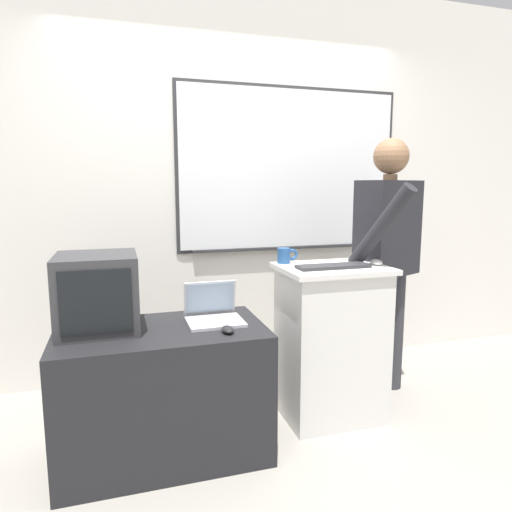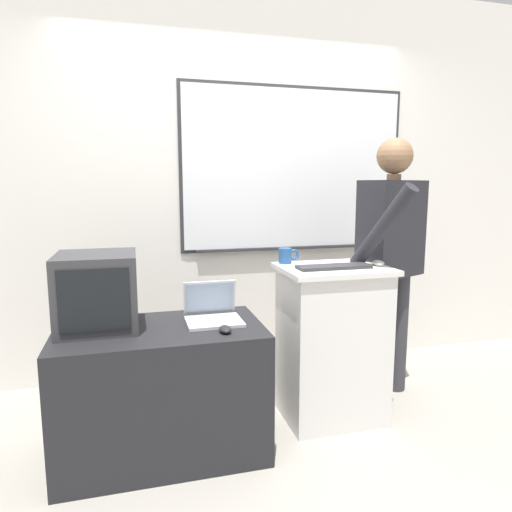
% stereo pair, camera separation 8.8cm
% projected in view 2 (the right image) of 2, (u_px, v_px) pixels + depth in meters
% --- Properties ---
extents(ground_plane, '(30.00, 30.00, 0.00)m').
position_uv_depth(ground_plane, '(297.00, 459.00, 2.39)').
color(ground_plane, gray).
extents(back_wall, '(6.40, 0.17, 2.90)m').
position_uv_depth(back_wall, '(240.00, 181.00, 3.45)').
color(back_wall, silver).
rests_on(back_wall, ground_plane).
extents(lectern_podium, '(0.63, 0.49, 0.95)m').
position_uv_depth(lectern_podium, '(332.00, 342.00, 2.77)').
color(lectern_podium, silver).
rests_on(lectern_podium, ground_plane).
extents(side_desk, '(1.06, 0.61, 0.69)m').
position_uv_depth(side_desk, '(162.00, 390.00, 2.42)').
color(side_desk, black).
rests_on(side_desk, ground_plane).
extents(person_presenter, '(0.64, 0.70, 1.72)m').
position_uv_depth(person_presenter, '(391.00, 249.00, 2.99)').
color(person_presenter, '#333338').
rests_on(person_presenter, ground_plane).
extents(laptop, '(0.30, 0.28, 0.20)m').
position_uv_depth(laptop, '(212.00, 311.00, 2.49)').
color(laptop, '#B7BABF').
rests_on(laptop, side_desk).
extents(wireless_keyboard, '(0.43, 0.13, 0.02)m').
position_uv_depth(wireless_keyboard, '(334.00, 267.00, 2.63)').
color(wireless_keyboard, '#2D2D30').
rests_on(wireless_keyboard, lectern_podium).
extents(computer_mouse_by_laptop, '(0.06, 0.10, 0.03)m').
position_uv_depth(computer_mouse_by_laptop, '(225.00, 329.00, 2.29)').
color(computer_mouse_by_laptop, black).
rests_on(computer_mouse_by_laptop, side_desk).
extents(computer_mouse_by_keyboard, '(0.06, 0.10, 0.03)m').
position_uv_depth(computer_mouse_by_keyboard, '(378.00, 263.00, 2.72)').
color(computer_mouse_by_keyboard, silver).
rests_on(computer_mouse_by_keyboard, lectern_podium).
extents(crt_monitor, '(0.39, 0.42, 0.39)m').
position_uv_depth(crt_monitor, '(97.00, 291.00, 2.34)').
color(crt_monitor, '#333335').
rests_on(crt_monitor, side_desk).
extents(coffee_mug, '(0.13, 0.08, 0.10)m').
position_uv_depth(coffee_mug, '(286.00, 256.00, 2.80)').
color(coffee_mug, '#234C84').
rests_on(coffee_mug, lectern_podium).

